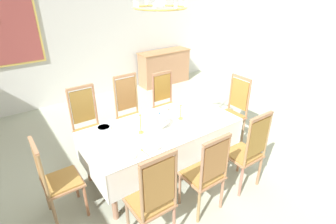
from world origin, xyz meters
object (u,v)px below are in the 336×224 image
(chandelier, at_px, (160,6))
(chair_head_west, at_px, (55,179))
(chair_south_c, at_px, (247,150))
(dining_table, at_px, (162,131))
(candlestick_east, at_px, (181,111))
(chair_head_east, at_px, (233,110))
(spoon_secondary, at_px, (167,108))
(chair_south_a, at_px, (153,198))
(candlestick_west, at_px, (140,122))
(bowl_far_right, at_px, (104,128))
(sideboard, at_px, (164,67))
(chair_north_b, at_px, (130,111))
(chair_north_a, at_px, (88,125))
(framed_painting, at_px, (1,31))
(chair_south_b, at_px, (206,173))
(chair_north_c, at_px, (166,103))
(spoon_primary, at_px, (143,151))
(bowl_near_right, at_px, (162,110))
(bowl_near_left, at_px, (153,147))
(bowl_far_left, at_px, (129,156))
(soup_tureen, at_px, (160,120))

(chandelier, bearing_deg, chair_head_west, -180.00)
(chair_south_c, bearing_deg, dining_table, 128.08)
(chair_south_c, distance_m, candlestick_east, 1.06)
(chair_head_east, bearing_deg, spoon_secondary, 70.42)
(chair_head_east, bearing_deg, chair_south_a, 112.78)
(chair_south_a, height_order, chair_head_east, chair_south_a)
(candlestick_west, distance_m, bowl_far_right, 0.54)
(sideboard, bearing_deg, chair_north_b, 44.60)
(chair_north_a, bearing_deg, framed_painting, -75.12)
(chair_south_a, xyz_separation_m, candlestick_west, (0.41, 0.93, 0.33))
(chair_head_east, bearing_deg, framed_painting, 40.53)
(chair_south_b, relative_size, chair_head_east, 0.94)
(dining_table, bearing_deg, framed_painting, 112.46)
(chair_head_east, relative_size, sideboard, 0.82)
(bowl_far_right, height_order, framed_painting, framed_painting)
(chair_head_west, relative_size, spoon_secondary, 6.28)
(chair_north_c, bearing_deg, candlestick_west, 41.16)
(spoon_primary, bearing_deg, dining_table, 31.42)
(bowl_near_right, bearing_deg, chandelier, -125.08)
(bowl_near_left, distance_m, bowl_near_right, 1.02)
(chair_head_west, bearing_deg, spoon_primary, 68.16)
(chair_south_b, xyz_separation_m, bowl_far_left, (-0.72, 0.53, 0.22))
(soup_tureen, height_order, bowl_near_right, soup_tureen)
(chair_south_a, bearing_deg, candlestick_west, 66.34)
(chair_south_a, relative_size, chair_head_west, 1.10)
(chair_south_b, distance_m, chair_north_b, 1.86)
(bowl_near_right, distance_m, sideboard, 3.35)
(chair_south_a, distance_m, chair_north_b, 2.01)
(chair_south_c, bearing_deg, bowl_far_right, 137.48)
(chair_south_a, relative_size, bowl_near_right, 6.39)
(candlestick_west, bearing_deg, spoon_secondary, 29.04)
(soup_tureen, relative_size, spoon_primary, 1.50)
(bowl_near_left, bearing_deg, soup_tureen, 47.64)
(candlestick_east, xyz_separation_m, spoon_secondary, (0.04, 0.39, -0.13))
(chair_south_a, xyz_separation_m, bowl_near_left, (0.34, 0.53, 0.20))
(candlestick_east, relative_size, spoon_secondary, 1.96)
(dining_table, xyz_separation_m, bowl_near_right, (0.26, 0.37, 0.10))
(chair_north_c, relative_size, framed_painting, 0.85)
(sideboard, relative_size, framed_painting, 1.07)
(chandelier, bearing_deg, spoon_primary, -144.25)
(bowl_far_left, bearing_deg, framed_painting, 100.05)
(chair_north_c, xyz_separation_m, bowl_near_left, (-1.13, -1.33, 0.22))
(candlestick_west, bearing_deg, candlestick_east, -0.00)
(spoon_secondary, bearing_deg, chandelier, -150.51)
(dining_table, height_order, candlestick_east, candlestick_east)
(chair_head_west, distance_m, spoon_secondary, 1.90)
(chair_north_a, height_order, sideboard, chair_north_a)
(chair_south_b, xyz_separation_m, sideboard, (2.19, 4.02, -0.12))
(bowl_near_right, xyz_separation_m, spoon_secondary, (0.12, 0.03, -0.02))
(chair_south_b, xyz_separation_m, spoon_primary, (-0.52, 0.55, 0.21))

